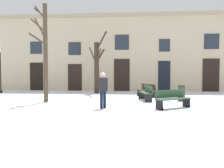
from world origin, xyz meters
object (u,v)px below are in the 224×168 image
at_px(litter_bin, 181,93).
at_px(bench_back_to_back_left, 146,93).
at_px(tree_near_facade, 97,66).
at_px(streetlamp, 0,65).
at_px(person_near_bench, 103,89).
at_px(bench_by_litter_bin, 146,90).
at_px(bench_near_lamp, 172,99).
at_px(tree_left_of_center, 45,50).

bearing_deg(litter_bin, bench_back_to_back_left, 178.87).
xyz_separation_m(tree_near_facade, streetlamp, (-7.64, -0.38, 0.07)).
bearing_deg(litter_bin, person_near_bench, -142.56).
distance_m(bench_by_litter_bin, bench_back_to_back_left, 2.15).
relative_size(streetlamp, bench_back_to_back_left, 1.89).
relative_size(bench_by_litter_bin, bench_near_lamp, 0.89).
bearing_deg(bench_near_lamp, bench_back_to_back_left, 74.48).
xyz_separation_m(litter_bin, person_near_bench, (-4.19, -3.21, 0.47)).
bearing_deg(streetlamp, person_near_bench, -38.41).
bearing_deg(tree_left_of_center, bench_near_lamp, -13.96).
bearing_deg(person_near_bench, streetlamp, 100.83).
distance_m(litter_bin, person_near_bench, 5.29).
height_order(litter_bin, bench_by_litter_bin, litter_bin).
bearing_deg(tree_left_of_center, litter_bin, 8.96).
relative_size(litter_bin, bench_by_litter_bin, 0.57).
bearing_deg(bench_by_litter_bin, tree_left_of_center, -91.79).
xyz_separation_m(litter_bin, bench_back_to_back_left, (-2.05, 0.04, 0.02)).
relative_size(tree_near_facade, streetlamp, 1.32).
height_order(tree_near_facade, bench_near_lamp, tree_near_facade).
xyz_separation_m(streetlamp, bench_by_litter_bin, (11.37, -1.80, -1.79)).
bearing_deg(tree_left_of_center, bench_back_to_back_left, 12.52).
xyz_separation_m(tree_near_facade, litter_bin, (5.62, -4.37, -1.70)).
distance_m(tree_near_facade, bench_near_lamp, 8.79).
xyz_separation_m(bench_by_litter_bin, bench_back_to_back_left, (-0.15, -2.15, 0.04)).
bearing_deg(streetlamp, tree_near_facade, 2.86).
xyz_separation_m(litter_bin, bench_near_lamp, (-0.97, -2.89, -0.00)).
bearing_deg(person_near_bench, bench_near_lamp, -35.08).
bearing_deg(bench_near_lamp, tree_near_facade, 86.89).
distance_m(tree_near_facade, streetlamp, 7.65).
distance_m(bench_back_to_back_left, bench_near_lamp, 3.12).
distance_m(tree_near_facade, tree_left_of_center, 6.01).
distance_m(streetlamp, litter_bin, 13.97).
height_order(tree_left_of_center, litter_bin, tree_left_of_center).
bearing_deg(person_near_bench, bench_by_litter_bin, 26.27).
bearing_deg(bench_near_lamp, person_near_bench, 149.91).
xyz_separation_m(tree_near_facade, bench_near_lamp, (4.65, -7.26, -1.71)).
relative_size(streetlamp, bench_by_litter_bin, 2.30).
xyz_separation_m(streetlamp, bench_back_to_back_left, (11.22, -3.95, -1.75)).
height_order(bench_back_to_back_left, bench_near_lamp, bench_back_to_back_left).
xyz_separation_m(tree_near_facade, bench_back_to_back_left, (3.58, -4.33, -1.69)).
relative_size(streetlamp, person_near_bench, 2.17).
height_order(streetlamp, bench_by_litter_bin, streetlamp).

